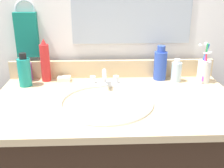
{
  "coord_description": "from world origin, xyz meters",
  "views": [
    {
      "loc": [
        -0.06,
        -1.06,
        1.31
      ],
      "look_at": [
        -0.01,
        0.0,
        0.91
      ],
      "focal_mm": 43.68,
      "sensor_mm": 36.0,
      "label": 1
    }
  ],
  "objects_px": {
    "hand_towel": "(27,35)",
    "bottle_cream_purple": "(27,71)",
    "bottle_spray_red": "(45,62)",
    "soap_bar": "(64,79)",
    "faucet": "(104,80)",
    "bottle_gel_clear": "(176,72)",
    "cup_white_ceramic": "(204,70)",
    "bottle_shampoo_blue": "(160,64)",
    "bottle_mouthwash_teal": "(24,72)"
  },
  "relations": [
    {
      "from": "faucet",
      "to": "bottle_cream_purple",
      "type": "height_order",
      "value": "bottle_cream_purple"
    },
    {
      "from": "hand_towel",
      "to": "bottle_cream_purple",
      "type": "relative_size",
      "value": 2.11
    },
    {
      "from": "faucet",
      "to": "bottle_gel_clear",
      "type": "xyz_separation_m",
      "value": [
        0.36,
        0.05,
        0.02
      ]
    },
    {
      "from": "faucet",
      "to": "hand_towel",
      "type": "bearing_deg",
      "value": 158.55
    },
    {
      "from": "bottle_shampoo_blue",
      "to": "faucet",
      "type": "bearing_deg",
      "value": -163.36
    },
    {
      "from": "bottle_spray_red",
      "to": "bottle_cream_purple",
      "type": "relative_size",
      "value": 2.05
    },
    {
      "from": "bottle_shampoo_blue",
      "to": "hand_towel",
      "type": "bearing_deg",
      "value": 174.39
    },
    {
      "from": "bottle_shampoo_blue",
      "to": "bottle_gel_clear",
      "type": "bearing_deg",
      "value": -25.62
    },
    {
      "from": "bottle_mouthwash_teal",
      "to": "bottle_cream_purple",
      "type": "xyz_separation_m",
      "value": [
        -0.01,
        0.07,
        -0.02
      ]
    },
    {
      "from": "hand_towel",
      "to": "bottle_mouthwash_teal",
      "type": "distance_m",
      "value": 0.2
    },
    {
      "from": "bottle_spray_red",
      "to": "bottle_cream_purple",
      "type": "height_order",
      "value": "bottle_spray_red"
    },
    {
      "from": "bottle_gel_clear",
      "to": "bottle_shampoo_blue",
      "type": "bearing_deg",
      "value": 154.38
    },
    {
      "from": "bottle_spray_red",
      "to": "soap_bar",
      "type": "distance_m",
      "value": 0.12
    },
    {
      "from": "faucet",
      "to": "bottle_spray_red",
      "type": "relative_size",
      "value": 0.75
    },
    {
      "from": "faucet",
      "to": "bottle_mouthwash_teal",
      "type": "bearing_deg",
      "value": 176.96
    },
    {
      "from": "bottle_cream_purple",
      "to": "hand_towel",
      "type": "bearing_deg",
      "value": 85.47
    },
    {
      "from": "bottle_shampoo_blue",
      "to": "cup_white_ceramic",
      "type": "relative_size",
      "value": 0.88
    },
    {
      "from": "bottle_mouthwash_teal",
      "to": "soap_bar",
      "type": "distance_m",
      "value": 0.19
    },
    {
      "from": "bottle_gel_clear",
      "to": "cup_white_ceramic",
      "type": "height_order",
      "value": "cup_white_ceramic"
    },
    {
      "from": "bottle_gel_clear",
      "to": "bottle_cream_purple",
      "type": "xyz_separation_m",
      "value": [
        -0.74,
        0.04,
        -0.0
      ]
    },
    {
      "from": "bottle_mouthwash_teal",
      "to": "cup_white_ceramic",
      "type": "relative_size",
      "value": 0.81
    },
    {
      "from": "hand_towel",
      "to": "bottle_cream_purple",
      "type": "distance_m",
      "value": 0.18
    },
    {
      "from": "bottle_cream_purple",
      "to": "bottle_shampoo_blue",
      "type": "height_order",
      "value": "bottle_shampoo_blue"
    },
    {
      "from": "bottle_shampoo_blue",
      "to": "soap_bar",
      "type": "xyz_separation_m",
      "value": [
        -0.48,
        -0.01,
        -0.07
      ]
    },
    {
      "from": "bottle_cream_purple",
      "to": "cup_white_ceramic",
      "type": "height_order",
      "value": "cup_white_ceramic"
    },
    {
      "from": "bottle_mouthwash_teal",
      "to": "cup_white_ceramic",
      "type": "distance_m",
      "value": 0.87
    },
    {
      "from": "bottle_shampoo_blue",
      "to": "soap_bar",
      "type": "distance_m",
      "value": 0.49
    },
    {
      "from": "faucet",
      "to": "bottle_mouthwash_teal",
      "type": "xyz_separation_m",
      "value": [
        -0.38,
        0.02,
        0.04
      ]
    },
    {
      "from": "bottle_cream_purple",
      "to": "bottle_gel_clear",
      "type": "bearing_deg",
      "value": -3.3
    },
    {
      "from": "hand_towel",
      "to": "bottle_spray_red",
      "type": "bearing_deg",
      "value": -34.42
    },
    {
      "from": "bottle_cream_purple",
      "to": "soap_bar",
      "type": "bearing_deg",
      "value": -5.03
    },
    {
      "from": "faucet",
      "to": "bottle_gel_clear",
      "type": "height_order",
      "value": "bottle_gel_clear"
    },
    {
      "from": "faucet",
      "to": "bottle_gel_clear",
      "type": "bearing_deg",
      "value": 7.8
    },
    {
      "from": "faucet",
      "to": "soap_bar",
      "type": "xyz_separation_m",
      "value": [
        -0.2,
        0.08,
        -0.02
      ]
    },
    {
      "from": "bottle_gel_clear",
      "to": "bottle_shampoo_blue",
      "type": "distance_m",
      "value": 0.09
    },
    {
      "from": "faucet",
      "to": "bottle_gel_clear",
      "type": "distance_m",
      "value": 0.36
    },
    {
      "from": "bottle_spray_red",
      "to": "bottle_mouthwash_teal",
      "type": "height_order",
      "value": "bottle_spray_red"
    },
    {
      "from": "hand_towel",
      "to": "cup_white_ceramic",
      "type": "relative_size",
      "value": 1.11
    },
    {
      "from": "faucet",
      "to": "bottle_cream_purple",
      "type": "distance_m",
      "value": 0.4
    },
    {
      "from": "hand_towel",
      "to": "bottle_gel_clear",
      "type": "relative_size",
      "value": 1.89
    },
    {
      "from": "bottle_gel_clear",
      "to": "hand_towel",
      "type": "bearing_deg",
      "value": 172.22
    },
    {
      "from": "bottle_gel_clear",
      "to": "soap_bar",
      "type": "relative_size",
      "value": 1.82
    },
    {
      "from": "soap_bar",
      "to": "hand_towel",
      "type": "bearing_deg",
      "value": 157.58
    },
    {
      "from": "bottle_mouthwash_teal",
      "to": "cup_white_ceramic",
      "type": "height_order",
      "value": "cup_white_ceramic"
    },
    {
      "from": "hand_towel",
      "to": "bottle_cream_purple",
      "type": "bearing_deg",
      "value": -94.53
    },
    {
      "from": "hand_towel",
      "to": "soap_bar",
      "type": "distance_m",
      "value": 0.29
    },
    {
      "from": "hand_towel",
      "to": "cup_white_ceramic",
      "type": "distance_m",
      "value": 0.89
    },
    {
      "from": "bottle_spray_red",
      "to": "bottle_mouthwash_teal",
      "type": "relative_size",
      "value": 1.33
    },
    {
      "from": "bottle_shampoo_blue",
      "to": "cup_white_ceramic",
      "type": "distance_m",
      "value": 0.21
    },
    {
      "from": "bottle_gel_clear",
      "to": "bottle_spray_red",
      "type": "distance_m",
      "value": 0.65
    }
  ]
}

